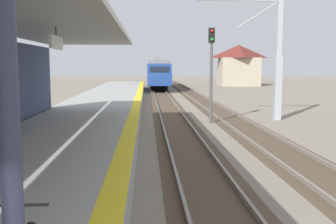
{
  "coord_description": "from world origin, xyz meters",
  "views": [
    {
      "loc": [
        0.35,
        -1.45,
        3.17
      ],
      "look_at": [
        0.84,
        7.61,
        2.1
      ],
      "focal_mm": 42.26,
      "sensor_mm": 36.0,
      "label": 1
    }
  ],
  "objects_px": {
    "distant_trackside_house": "(239,65)",
    "approaching_train": "(158,73)",
    "rail_signal_post": "(211,65)",
    "catenary_pylon_far_side": "(273,58)"
  },
  "relations": [
    {
      "from": "approaching_train",
      "to": "catenary_pylon_far_side",
      "type": "distance_m",
      "value": 33.49
    },
    {
      "from": "catenary_pylon_far_side",
      "to": "distant_trackside_house",
      "type": "distance_m",
      "value": 40.04
    },
    {
      "from": "distant_trackside_house",
      "to": "approaching_train",
      "type": "bearing_deg",
      "value": -153.58
    },
    {
      "from": "approaching_train",
      "to": "distant_trackside_house",
      "type": "xyz_separation_m",
      "value": [
        12.96,
        6.44,
        1.16
      ]
    },
    {
      "from": "approaching_train",
      "to": "rail_signal_post",
      "type": "xyz_separation_m",
      "value": [
        1.99,
        -34.04,
        1.02
      ]
    },
    {
      "from": "rail_signal_post",
      "to": "distant_trackside_house",
      "type": "bearing_deg",
      "value": 74.83
    },
    {
      "from": "rail_signal_post",
      "to": "catenary_pylon_far_side",
      "type": "distance_m",
      "value": 3.97
    },
    {
      "from": "approaching_train",
      "to": "distant_trackside_house",
      "type": "height_order",
      "value": "distant_trackside_house"
    },
    {
      "from": "rail_signal_post",
      "to": "catenary_pylon_far_side",
      "type": "height_order",
      "value": "catenary_pylon_far_side"
    },
    {
      "from": "catenary_pylon_far_side",
      "to": "distant_trackside_house",
      "type": "height_order",
      "value": "catenary_pylon_far_side"
    }
  ]
}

